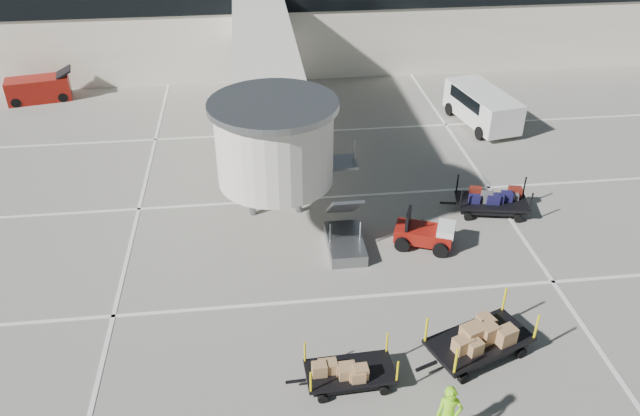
{
  "coord_description": "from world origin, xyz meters",
  "views": [
    {
      "loc": [
        -4.77,
        -15.01,
        14.75
      ],
      "look_at": [
        -2.41,
        5.01,
        2.0
      ],
      "focal_mm": 35.0,
      "sensor_mm": 36.0,
      "label": 1
    }
  ],
  "objects_px": {
    "suitcase_cart": "(491,202)",
    "box_cart_near": "(477,341)",
    "belt_loader": "(39,89)",
    "baggage_tug": "(425,234)",
    "box_cart_far": "(351,371)",
    "minivan": "(481,104)",
    "ground_worker": "(448,415)"
  },
  "relations": [
    {
      "from": "baggage_tug",
      "to": "box_cart_far",
      "type": "bearing_deg",
      "value": -99.37
    },
    {
      "from": "suitcase_cart",
      "to": "box_cart_far",
      "type": "distance_m",
      "value": 11.63
    },
    {
      "from": "baggage_tug",
      "to": "suitcase_cart",
      "type": "bearing_deg",
      "value": 52.08
    },
    {
      "from": "minivan",
      "to": "box_cart_near",
      "type": "bearing_deg",
      "value": -120.48
    },
    {
      "from": "box_cart_far",
      "to": "belt_loader",
      "type": "bearing_deg",
      "value": 119.42
    },
    {
      "from": "box_cart_near",
      "to": "belt_loader",
      "type": "height_order",
      "value": "belt_loader"
    },
    {
      "from": "box_cart_near",
      "to": "box_cart_far",
      "type": "bearing_deg",
      "value": 168.91
    },
    {
      "from": "box_cart_near",
      "to": "belt_loader",
      "type": "distance_m",
      "value": 30.52
    },
    {
      "from": "box_cart_near",
      "to": "minivan",
      "type": "bearing_deg",
      "value": 50.07
    },
    {
      "from": "suitcase_cart",
      "to": "ground_worker",
      "type": "xyz_separation_m",
      "value": [
        -5.27,
        -11.14,
        0.45
      ]
    },
    {
      "from": "minivan",
      "to": "suitcase_cart",
      "type": "bearing_deg",
      "value": -117.26
    },
    {
      "from": "ground_worker",
      "to": "belt_loader",
      "type": "relative_size",
      "value": 0.49
    },
    {
      "from": "box_cart_far",
      "to": "minivan",
      "type": "distance_m",
      "value": 20.64
    },
    {
      "from": "ground_worker",
      "to": "minivan",
      "type": "relative_size",
      "value": 0.36
    },
    {
      "from": "ground_worker",
      "to": "box_cart_far",
      "type": "bearing_deg",
      "value": 143.57
    },
    {
      "from": "baggage_tug",
      "to": "ground_worker",
      "type": "relative_size",
      "value": 1.29
    },
    {
      "from": "box_cart_near",
      "to": "ground_worker",
      "type": "distance_m",
      "value": 3.58
    },
    {
      "from": "box_cart_near",
      "to": "ground_worker",
      "type": "height_order",
      "value": "ground_worker"
    },
    {
      "from": "baggage_tug",
      "to": "belt_loader",
      "type": "distance_m",
      "value": 26.04
    },
    {
      "from": "minivan",
      "to": "belt_loader",
      "type": "distance_m",
      "value": 26.15
    },
    {
      "from": "baggage_tug",
      "to": "minivan",
      "type": "distance_m",
      "value": 12.71
    },
    {
      "from": "box_cart_far",
      "to": "ground_worker",
      "type": "height_order",
      "value": "ground_worker"
    },
    {
      "from": "suitcase_cart",
      "to": "belt_loader",
      "type": "relative_size",
      "value": 0.94
    },
    {
      "from": "suitcase_cart",
      "to": "belt_loader",
      "type": "height_order",
      "value": "belt_loader"
    },
    {
      "from": "baggage_tug",
      "to": "box_cart_far",
      "type": "distance_m",
      "value": 7.95
    },
    {
      "from": "baggage_tug",
      "to": "suitcase_cart",
      "type": "relative_size",
      "value": 0.67
    },
    {
      "from": "suitcase_cart",
      "to": "minivan",
      "type": "height_order",
      "value": "minivan"
    },
    {
      "from": "suitcase_cart",
      "to": "box_cart_near",
      "type": "xyz_separation_m",
      "value": [
        -3.39,
        -8.11,
        0.06
      ]
    },
    {
      "from": "belt_loader",
      "to": "box_cart_near",
      "type": "bearing_deg",
      "value": -62.31
    },
    {
      "from": "box_cart_near",
      "to": "belt_loader",
      "type": "xyz_separation_m",
      "value": [
        -19.35,
        23.6,
        0.11
      ]
    },
    {
      "from": "box_cart_near",
      "to": "minivan",
      "type": "height_order",
      "value": "minivan"
    },
    {
      "from": "ground_worker",
      "to": "minivan",
      "type": "xyz_separation_m",
      "value": [
        7.89,
        20.26,
        0.18
      ]
    }
  ]
}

